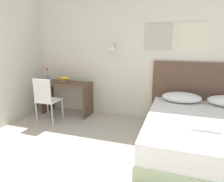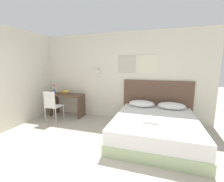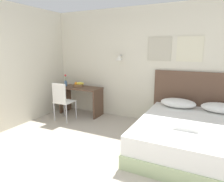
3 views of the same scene
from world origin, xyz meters
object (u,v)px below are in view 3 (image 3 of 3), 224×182
object	(u,v)px
folded_towel_near_foot	(187,126)
desk	(81,96)
bed	(194,137)
pillow_right	(221,108)
headboard	(199,101)
desk_chair	(62,99)
pillow_left	(178,103)
fruit_bowl	(78,85)
flower_vase	(66,82)

from	to	relation	value
folded_towel_near_foot	desk	distance (m)	2.96
bed	pillow_right	bearing A→B (deg)	63.28
headboard	desk	world-z (taller)	headboard
desk	desk_chair	xyz separation A→B (m)	(-0.09, -0.64, 0.04)
bed	pillow_left	distance (m)	0.94
pillow_right	folded_towel_near_foot	world-z (taller)	pillow_right
fruit_bowl	flower_vase	size ratio (longest dim) A/B	0.95
flower_vase	desk_chair	bearing A→B (deg)	-58.84
pillow_right	folded_towel_near_foot	distance (m)	1.21
desk_chair	pillow_left	bearing A→B (deg)	14.00
folded_towel_near_foot	desk	world-z (taller)	desk
bed	headboard	size ratio (longest dim) A/B	1.08
pillow_right	desk	size ratio (longest dim) A/B	0.65
folded_towel_near_foot	desk_chair	bearing A→B (deg)	170.64
fruit_bowl	bed	bearing A→B (deg)	-15.98
folded_towel_near_foot	fruit_bowl	distance (m)	3.08
folded_towel_near_foot	desk_chair	size ratio (longest dim) A/B	0.39
pillow_right	bed	bearing A→B (deg)	-116.72
pillow_right	desk_chair	world-z (taller)	desk_chair
flower_vase	headboard	bearing A→B (deg)	5.68
desk	flower_vase	size ratio (longest dim) A/B	3.49
pillow_right	pillow_left	bearing A→B (deg)	180.00
bed	desk	bearing A→B (deg)	164.43
fruit_bowl	flower_vase	xyz separation A→B (m)	(-0.34, -0.10, 0.07)
headboard	folded_towel_near_foot	size ratio (longest dim) A/B	5.41
folded_towel_near_foot	flower_vase	world-z (taller)	flower_vase
bed	pillow_right	world-z (taller)	pillow_right
bed	desk_chair	distance (m)	2.94
bed	headboard	bearing A→B (deg)	90.00
desk_chair	bed	bearing A→B (deg)	-2.98
pillow_right	desk_chair	size ratio (longest dim) A/B	0.77
bed	folded_towel_near_foot	xyz separation A→B (m)	(-0.10, -0.31, 0.29)
pillow_left	flower_vase	xyz separation A→B (m)	(-2.89, -0.04, 0.24)
flower_vase	pillow_left	bearing A→B (deg)	0.70
headboard	fruit_bowl	size ratio (longest dim) A/B	6.55
headboard	pillow_right	bearing A→B (deg)	-36.48
desk	flower_vase	xyz separation A→B (m)	(-0.45, -0.04, 0.34)
desk	fruit_bowl	world-z (taller)	fruit_bowl
pillow_left	desk	distance (m)	2.45
bed	fruit_bowl	distance (m)	3.11
headboard	pillow_left	size ratio (longest dim) A/B	2.73
bed	desk	world-z (taller)	desk
desk_chair	fruit_bowl	world-z (taller)	desk_chair
bed	desk_chair	bearing A→B (deg)	177.02
pillow_left	pillow_right	size ratio (longest dim) A/B	1.00
headboard	folded_towel_near_foot	bearing A→B (deg)	-94.10
folded_towel_near_foot	flower_vase	size ratio (longest dim) A/B	1.15
headboard	desk_chair	distance (m)	3.07
pillow_right	fruit_bowl	distance (m)	3.35
headboard	desk_chair	bearing A→B (deg)	-162.49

